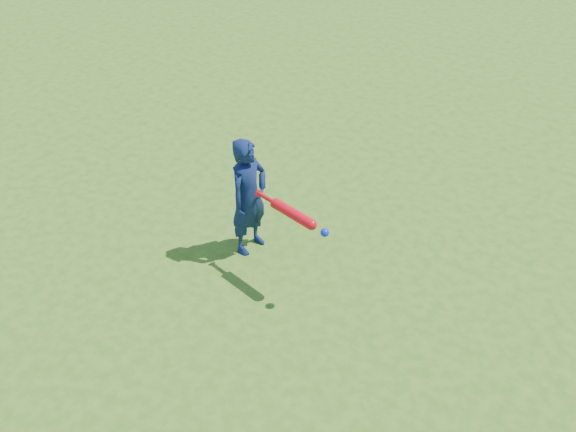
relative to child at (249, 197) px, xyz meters
The scene contains 3 objects.
ground 1.13m from the child, 38.17° to the left, with size 80.00×80.00×0.00m, color #356217.
child is the anchor object (origin of this frame).
bat_swing 0.66m from the child, 15.01° to the right, with size 0.82×0.21×0.09m.
Camera 1 is at (2.18, -4.30, 4.04)m, focal length 40.00 mm.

